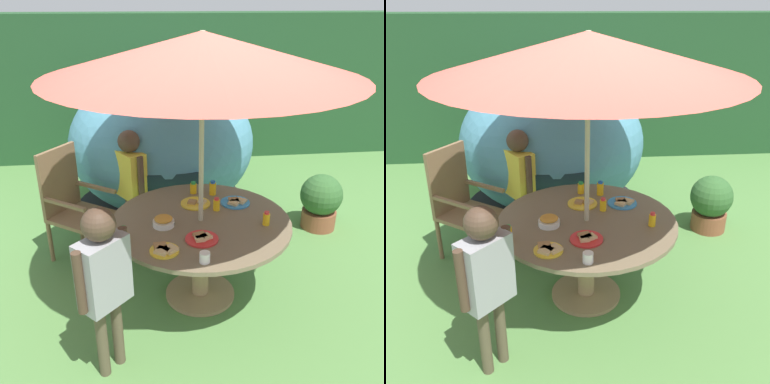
% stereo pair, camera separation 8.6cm
% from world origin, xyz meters
% --- Properties ---
extents(ground_plane, '(10.00, 10.00, 0.02)m').
position_xyz_m(ground_plane, '(0.00, 0.00, -0.01)').
color(ground_plane, '#548442').
extents(hedge_backdrop, '(9.00, 0.70, 2.04)m').
position_xyz_m(hedge_backdrop, '(0.00, 3.57, 1.02)').
color(hedge_backdrop, '#234C28').
rests_on(hedge_backdrop, ground_plane).
extents(garden_table, '(1.37, 1.37, 0.70)m').
position_xyz_m(garden_table, '(0.00, 0.00, 0.55)').
color(garden_table, tan).
rests_on(garden_table, ground_plane).
extents(patio_umbrella, '(2.14, 2.14, 2.05)m').
position_xyz_m(patio_umbrella, '(0.00, 0.00, 1.91)').
color(patio_umbrella, '#B7AD8C').
rests_on(patio_umbrella, ground_plane).
extents(wooden_chair, '(0.66, 0.64, 1.04)m').
position_xyz_m(wooden_chair, '(-1.08, 0.75, 0.55)').
color(wooden_chair, brown).
rests_on(wooden_chair, ground_plane).
extents(dome_tent, '(2.09, 2.09, 1.54)m').
position_xyz_m(dome_tent, '(-0.21, 1.69, 0.76)').
color(dome_tent, teal).
rests_on(dome_tent, ground_plane).
extents(potted_plant, '(0.43, 0.43, 0.59)m').
position_xyz_m(potted_plant, '(1.39, 0.99, 0.31)').
color(potted_plant, brown).
rests_on(potted_plant, ground_plane).
extents(child_in_yellow_shirt, '(0.31, 0.35, 1.17)m').
position_xyz_m(child_in_yellow_shirt, '(-0.54, 0.84, 0.75)').
color(child_in_yellow_shirt, brown).
rests_on(child_in_yellow_shirt, ground_plane).
extents(child_in_grey_shirt, '(0.34, 0.34, 1.18)m').
position_xyz_m(child_in_grey_shirt, '(-0.67, -0.69, 0.76)').
color(child_in_grey_shirt, brown).
rests_on(child_in_grey_shirt, ground_plane).
extents(snack_bowl, '(0.16, 0.16, 0.08)m').
position_xyz_m(snack_bowl, '(-0.29, -0.06, 0.74)').
color(snack_bowl, white).
rests_on(snack_bowl, garden_table).
extents(plate_back_edge, '(0.24, 0.24, 0.03)m').
position_xyz_m(plate_back_edge, '(-0.01, 0.27, 0.71)').
color(plate_back_edge, yellow).
rests_on(plate_back_edge, garden_table).
extents(plate_center_back, '(0.24, 0.24, 0.03)m').
position_xyz_m(plate_center_back, '(0.32, 0.25, 0.71)').
color(plate_center_back, '#338CD8').
rests_on(plate_center_back, garden_table).
extents(plate_mid_right, '(0.23, 0.23, 0.03)m').
position_xyz_m(plate_mid_right, '(-0.03, -0.29, 0.71)').
color(plate_mid_right, red).
rests_on(plate_mid_right, garden_table).
extents(plate_mid_left, '(0.20, 0.20, 0.03)m').
position_xyz_m(plate_mid_left, '(-0.30, -0.41, 0.71)').
color(plate_mid_left, yellow).
rests_on(plate_mid_left, garden_table).
extents(juice_bottle_near_left, '(0.06, 0.06, 0.12)m').
position_xyz_m(juice_bottle_near_left, '(0.16, 0.45, 0.76)').
color(juice_bottle_near_left, yellow).
rests_on(juice_bottle_near_left, garden_table).
extents(juice_bottle_near_right, '(0.06, 0.06, 0.10)m').
position_xyz_m(juice_bottle_near_right, '(-0.00, 0.49, 0.75)').
color(juice_bottle_near_right, yellow).
rests_on(juice_bottle_near_right, garden_table).
extents(juice_bottle_far_left, '(0.05, 0.05, 0.11)m').
position_xyz_m(juice_bottle_far_left, '(0.47, -0.13, 0.75)').
color(juice_bottle_far_left, yellow).
rests_on(juice_bottle_far_left, garden_table).
extents(juice_bottle_far_right, '(0.05, 0.05, 0.12)m').
position_xyz_m(juice_bottle_far_right, '(-0.57, -0.25, 0.76)').
color(juice_bottle_far_right, yellow).
rests_on(juice_bottle_far_right, garden_table).
extents(juice_bottle_center_front, '(0.05, 0.05, 0.11)m').
position_xyz_m(juice_bottle_center_front, '(0.15, 0.15, 0.75)').
color(juice_bottle_center_front, yellow).
rests_on(juice_bottle_center_front, garden_table).
extents(cup_near, '(0.07, 0.07, 0.07)m').
position_xyz_m(cup_near, '(-0.05, -0.56, 0.74)').
color(cup_near, white).
rests_on(cup_near, garden_table).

